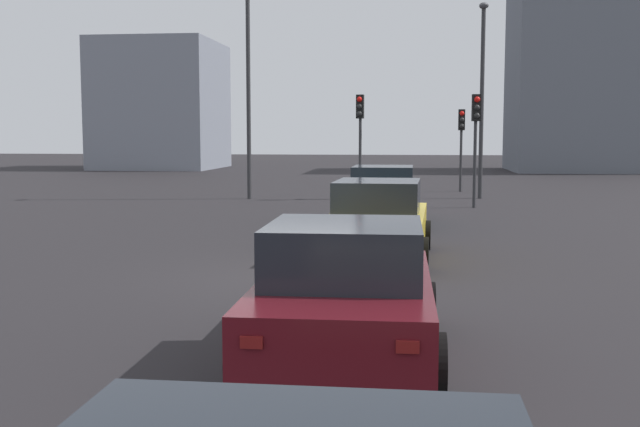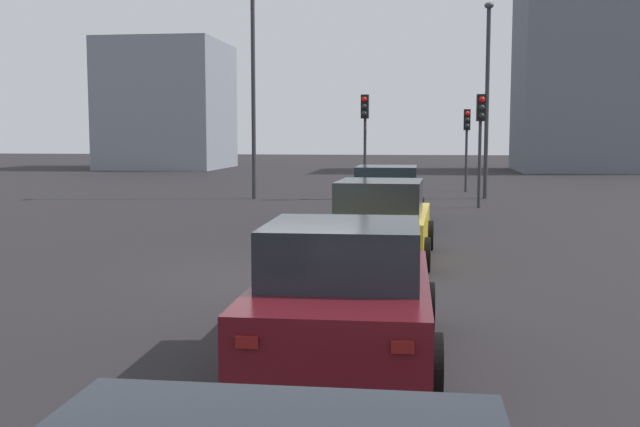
{
  "view_description": "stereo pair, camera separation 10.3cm",
  "coord_description": "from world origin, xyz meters",
  "px_view_note": "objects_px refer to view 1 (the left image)",
  "views": [
    {
      "loc": [
        -13.34,
        -2.22,
        2.51
      ],
      "look_at": [
        -2.78,
        -0.96,
        1.41
      ],
      "focal_mm": 43.13,
      "sensor_mm": 36.0,
      "label": 1
    },
    {
      "loc": [
        -13.33,
        -2.32,
        2.51
      ],
      "look_at": [
        -2.78,
        -0.96,
        1.41
      ],
      "focal_mm": 43.13,
      "sensor_mm": 36.0,
      "label": 2
    }
  ],
  "objects_px": {
    "car_yellow_left_second": "(378,221)",
    "traffic_light_near_right": "(360,124)",
    "car_teal_left_lead": "(383,196)",
    "traffic_light_near_left": "(461,132)",
    "car_maroon_left_third": "(346,293)",
    "street_lamp_kerbside": "(248,61)",
    "street_lamp_far": "(482,85)",
    "traffic_light_far_left": "(476,126)"
  },
  "relations": [
    {
      "from": "car_teal_left_lead",
      "to": "car_maroon_left_third",
      "type": "xyz_separation_m",
      "value": [
        -13.06,
        -0.07,
        -0.03
      ]
    },
    {
      "from": "car_yellow_left_second",
      "to": "traffic_light_near_left",
      "type": "height_order",
      "value": "traffic_light_near_left"
    },
    {
      "from": "car_teal_left_lead",
      "to": "street_lamp_kerbside",
      "type": "distance_m",
      "value": 10.52
    },
    {
      "from": "car_teal_left_lead",
      "to": "car_yellow_left_second",
      "type": "distance_m",
      "value": 6.08
    },
    {
      "from": "car_maroon_left_third",
      "to": "street_lamp_far",
      "type": "relative_size",
      "value": 0.55
    },
    {
      "from": "car_yellow_left_second",
      "to": "car_maroon_left_third",
      "type": "distance_m",
      "value": 6.98
    },
    {
      "from": "car_yellow_left_second",
      "to": "car_maroon_left_third",
      "type": "xyz_separation_m",
      "value": [
        -6.98,
        0.06,
        -0.02
      ]
    },
    {
      "from": "traffic_light_near_right",
      "to": "traffic_light_near_left",
      "type": "bearing_deg",
      "value": 146.31
    },
    {
      "from": "traffic_light_near_left",
      "to": "traffic_light_near_right",
      "type": "distance_m",
      "value": 6.14
    },
    {
      "from": "car_yellow_left_second",
      "to": "car_maroon_left_third",
      "type": "bearing_deg",
      "value": -178.36
    },
    {
      "from": "car_teal_left_lead",
      "to": "street_lamp_kerbside",
      "type": "xyz_separation_m",
      "value": [
        7.77,
        5.47,
        4.52
      ]
    },
    {
      "from": "car_teal_left_lead",
      "to": "traffic_light_near_left",
      "type": "height_order",
      "value": "traffic_light_near_left"
    },
    {
      "from": "car_yellow_left_second",
      "to": "street_lamp_far",
      "type": "height_order",
      "value": "street_lamp_far"
    },
    {
      "from": "traffic_light_near_right",
      "to": "street_lamp_kerbside",
      "type": "relative_size",
      "value": 0.43
    },
    {
      "from": "car_maroon_left_third",
      "to": "traffic_light_far_left",
      "type": "distance_m",
      "value": 18.46
    },
    {
      "from": "traffic_light_far_left",
      "to": "traffic_light_near_right",
      "type": "bearing_deg",
      "value": -132.48
    },
    {
      "from": "car_teal_left_lead",
      "to": "street_lamp_kerbside",
      "type": "relative_size",
      "value": 0.49
    },
    {
      "from": "street_lamp_kerbside",
      "to": "traffic_light_near_left",
      "type": "bearing_deg",
      "value": -60.49
    },
    {
      "from": "car_yellow_left_second",
      "to": "street_lamp_kerbside",
      "type": "relative_size",
      "value": 0.49
    },
    {
      "from": "car_teal_left_lead",
      "to": "traffic_light_near_left",
      "type": "bearing_deg",
      "value": -12.72
    },
    {
      "from": "car_yellow_left_second",
      "to": "traffic_light_near_right",
      "type": "distance_m",
      "value": 14.26
    },
    {
      "from": "car_yellow_left_second",
      "to": "traffic_light_near_right",
      "type": "relative_size",
      "value": 1.13
    },
    {
      "from": "car_teal_left_lead",
      "to": "street_lamp_far",
      "type": "height_order",
      "value": "street_lamp_far"
    },
    {
      "from": "traffic_light_near_left",
      "to": "traffic_light_far_left",
      "type": "xyz_separation_m",
      "value": [
        -7.45,
        -0.01,
        0.19
      ]
    },
    {
      "from": "car_maroon_left_third",
      "to": "street_lamp_far",
      "type": "xyz_separation_m",
      "value": [
        22.06,
        -3.37,
        3.66
      ]
    },
    {
      "from": "street_lamp_kerbside",
      "to": "street_lamp_far",
      "type": "xyz_separation_m",
      "value": [
        1.23,
        -8.91,
        -0.89
      ]
    },
    {
      "from": "car_maroon_left_third",
      "to": "street_lamp_kerbside",
      "type": "bearing_deg",
      "value": 14.23
    },
    {
      "from": "car_teal_left_lead",
      "to": "traffic_light_near_left",
      "type": "xyz_separation_m",
      "value": [
        12.52,
        -2.91,
        1.8
      ]
    },
    {
      "from": "car_teal_left_lead",
      "to": "traffic_light_near_left",
      "type": "relative_size",
      "value": 1.25
    },
    {
      "from": "traffic_light_near_right",
      "to": "traffic_light_far_left",
      "type": "relative_size",
      "value": 1.04
    },
    {
      "from": "car_maroon_left_third",
      "to": "traffic_light_near_right",
      "type": "relative_size",
      "value": 1.02
    },
    {
      "from": "street_lamp_kerbside",
      "to": "car_teal_left_lead",
      "type": "bearing_deg",
      "value": -144.88
    },
    {
      "from": "car_maroon_left_third",
      "to": "traffic_light_near_right",
      "type": "bearing_deg",
      "value": 2.77
    },
    {
      "from": "car_yellow_left_second",
      "to": "street_lamp_kerbside",
      "type": "xyz_separation_m",
      "value": [
        13.86,
        5.59,
        4.53
      ]
    },
    {
      "from": "traffic_light_far_left",
      "to": "street_lamp_kerbside",
      "type": "relative_size",
      "value": 0.42
    },
    {
      "from": "traffic_light_near_left",
      "to": "street_lamp_far",
      "type": "bearing_deg",
      "value": 8.49
    },
    {
      "from": "traffic_light_near_left",
      "to": "traffic_light_near_right",
      "type": "bearing_deg",
      "value": -42.11
    },
    {
      "from": "car_maroon_left_third",
      "to": "traffic_light_far_left",
      "type": "height_order",
      "value": "traffic_light_far_left"
    },
    {
      "from": "car_yellow_left_second",
      "to": "car_maroon_left_third",
      "type": "relative_size",
      "value": 1.1
    },
    {
      "from": "car_maroon_left_third",
      "to": "street_lamp_far",
      "type": "bearing_deg",
      "value": -9.36
    },
    {
      "from": "street_lamp_far",
      "to": "street_lamp_kerbside",
      "type": "bearing_deg",
      "value": 97.84
    },
    {
      "from": "car_yellow_left_second",
      "to": "traffic_light_near_right",
      "type": "height_order",
      "value": "traffic_light_near_right"
    }
  ]
}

